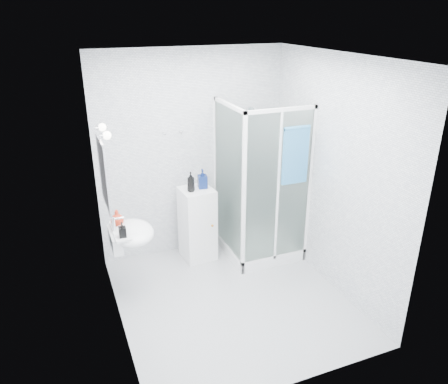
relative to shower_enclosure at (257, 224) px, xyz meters
name	(u,v)px	position (x,y,z in m)	size (l,w,h in m)	color
room	(232,191)	(-0.67, -0.77, 0.85)	(2.40, 2.60, 2.60)	white
shower_enclosure	(257,224)	(0.00, 0.00, 0.00)	(0.90, 0.95, 2.00)	white
wall_basin	(130,234)	(-1.66, -0.32, 0.35)	(0.46, 0.56, 0.35)	white
mirror	(103,174)	(-1.85, -0.32, 1.05)	(0.02, 0.60, 0.70)	white
vanity_lights	(104,131)	(-1.80, -0.32, 1.47)	(0.10, 0.40, 0.08)	silver
wall_hooks	(173,132)	(-0.92, 0.49, 1.17)	(0.23, 0.06, 0.03)	silver
storage_cabinet	(198,224)	(-0.72, 0.23, 0.03)	(0.42, 0.43, 0.95)	white
hand_towel	(296,154)	(0.26, -0.40, 1.03)	(0.32, 0.05, 0.68)	teal
shampoo_bottle_a	(191,182)	(-0.80, 0.20, 0.62)	(0.09, 0.09, 0.24)	black
shampoo_bottle_b	(202,179)	(-0.63, 0.25, 0.62)	(0.11, 0.11, 0.24)	navy
soap_dispenser_orange	(117,218)	(-1.75, -0.21, 0.50)	(0.14, 0.14, 0.18)	red
soap_dispenser_black	(122,230)	(-1.75, -0.49, 0.50)	(0.07, 0.07, 0.16)	black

